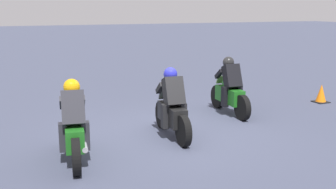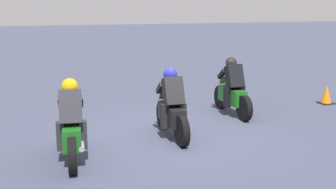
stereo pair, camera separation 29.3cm
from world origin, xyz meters
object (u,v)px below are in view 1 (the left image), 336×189
object	(u,v)px
rider_lane_b	(172,109)
rider_lane_a	(230,91)
traffic_cone	(321,94)
rider_lane_c	(74,128)

from	to	relation	value
rider_lane_b	rider_lane_a	bearing A→B (deg)	-56.40
rider_lane_a	traffic_cone	distance (m)	3.23
rider_lane_c	rider_lane_b	bearing A→B (deg)	-65.31
traffic_cone	rider_lane_c	bearing A→B (deg)	103.58
rider_lane_a	rider_lane_b	xyz separation A→B (m)	(-1.19, 2.21, 0.00)
rider_lane_a	rider_lane_b	size ratio (longest dim) A/B	1.00
rider_lane_c	traffic_cone	xyz separation A→B (m)	(1.85, -7.66, -0.37)
rider_lane_a	traffic_cone	bearing A→B (deg)	-84.46
rider_lane_b	traffic_cone	xyz separation A→B (m)	(1.24, -5.42, -0.37)
rider_lane_c	rider_lane_a	bearing A→B (deg)	-58.54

